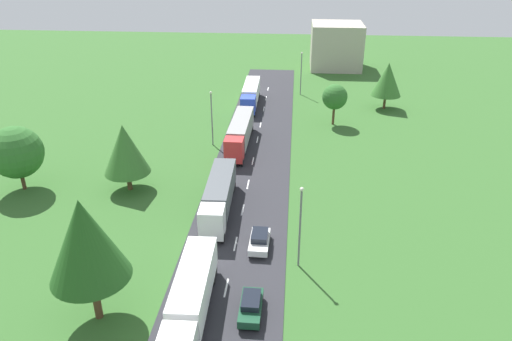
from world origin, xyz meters
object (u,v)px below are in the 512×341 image
object	(u,v)px
truck_second	(219,195)
distant_building	(336,46)
truck_lead	(191,297)
tree_birch	(85,240)
truck_fourth	(251,94)
tree_elm	(387,79)
tree_oak	(335,97)
lamppost_third	(212,116)
tree_maple	(16,152)
car_second	(251,306)
truck_third	(240,132)
lamppost_fourth	(301,71)
car_third	(260,240)
tree_pine	(125,149)
lamppost_second	(300,223)

from	to	relation	value
truck_second	distant_building	xyz separation A→B (m)	(16.80, 66.25, 2.84)
truck_lead	tree_birch	world-z (taller)	tree_birch
truck_fourth	tree_elm	world-z (taller)	tree_elm
tree_oak	tree_elm	distance (m)	12.83
lamppost_third	tree_maple	bearing A→B (deg)	-143.26
tree_birch	tree_elm	world-z (taller)	tree_birch
truck_second	car_second	world-z (taller)	truck_second
truck_lead	truck_third	bearing A→B (deg)	90.19
lamppost_fourth	tree_elm	bearing A→B (deg)	-26.32
truck_second	truck_third	size ratio (longest dim) A/B	0.90
truck_lead	car_third	xyz separation A→B (m)	(4.55, 9.91, -1.24)
truck_lead	truck_third	size ratio (longest dim) A/B	0.87
car_third	car_second	bearing A→B (deg)	-89.95
car_third	lamppost_third	bearing A→B (deg)	109.22
tree_birch	car_second	bearing A→B (deg)	5.94
truck_third	tree_pine	bearing A→B (deg)	-129.57
lamppost_fourth	tree_elm	world-z (taller)	lamppost_fourth
truck_third	tree_elm	xyz separation A→B (m)	(23.28, 18.83, 3.02)
tree_oak	tree_maple	xyz separation A→B (m)	(-38.07, -25.15, 0.22)
lamppost_fourth	truck_lead	bearing A→B (deg)	-97.99
lamppost_fourth	tree_oak	xyz separation A→B (m)	(5.22, -15.92, 0.03)
car_second	tree_oak	distance (m)	45.05
truck_fourth	car_third	distance (m)	43.69
truck_lead	tree_maple	xyz separation A→B (m)	(-24.34, 19.61, 2.65)
truck_fourth	tree_pine	xyz separation A→B (m)	(-11.43, -32.77, 3.09)
lamppost_third	tree_maple	xyz separation A→B (m)	(-20.24, -15.11, 0.28)
car_third	tree_oak	world-z (taller)	tree_oak
lamppost_fourth	tree_elm	distance (m)	16.36
truck_fourth	distant_building	distance (m)	33.78
lamppost_fourth	car_third	bearing A→B (deg)	-94.47
tree_oak	tree_birch	bearing A→B (deg)	-115.03
truck_second	truck_third	xyz separation A→B (m)	(0.21, 18.37, 0.09)
tree_pine	lamppost_third	bearing A→B (deg)	61.69
lamppost_fourth	distant_building	distance (m)	23.22
truck_lead	car_second	world-z (taller)	truck_lead
truck_lead	lamppost_second	distance (m)	11.39
truck_second	tree_pine	xyz separation A→B (m)	(-11.41, 4.31, 3.10)
truck_fourth	lamppost_fourth	xyz separation A→B (m)	(8.83, 7.37, 2.40)
truck_lead	tree_elm	size ratio (longest dim) A/B	1.55
car_second	tree_maple	size ratio (longest dim) A/B	0.52
truck_lead	tree_oak	size ratio (longest dim) A/B	1.91
car_third	tree_birch	bearing A→B (deg)	-139.03
tree_birch	tree_pine	size ratio (longest dim) A/B	1.30
truck_second	truck_fourth	distance (m)	37.08
distant_building	car_second	bearing A→B (deg)	-98.30
truck_third	truck_fourth	bearing A→B (deg)	90.59
lamppost_fourth	tree_birch	bearing A→B (deg)	-104.57
lamppost_fourth	truck_fourth	bearing A→B (deg)	-140.16
lamppost_third	tree_elm	bearing A→B (deg)	34.46
car_second	distant_building	world-z (taller)	distant_building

